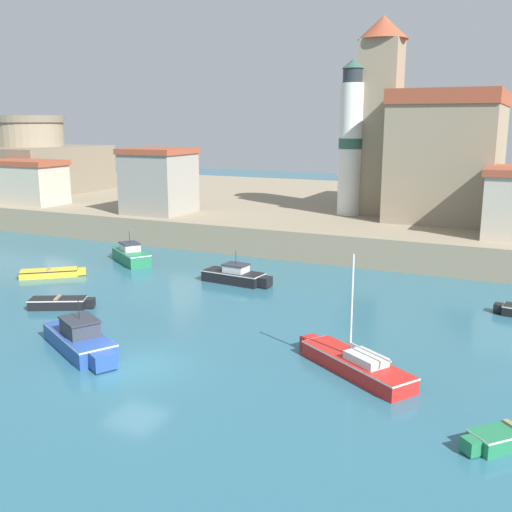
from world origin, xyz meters
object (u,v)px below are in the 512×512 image
lighthouse (351,141)px  motorboat_black_3 (236,276)px  motorboat_blue_4 (80,339)px  harbor_shed_far_end (26,182)px  church (441,148)px  sailboat_red_1 (355,363)px  harbor_shed_mid_row (159,181)px  dinghy_green_0 (512,435)px  dinghy_black_6 (60,303)px  motorboat_green_7 (130,255)px  dinghy_yellow_8 (51,273)px  fortress (32,163)px

lighthouse → motorboat_black_3: bearing=-97.5°
motorboat_black_3 → motorboat_blue_4: size_ratio=0.85×
harbor_shed_far_end → lighthouse: bearing=12.2°
church → motorboat_blue_4: bearing=-106.7°
church → harbor_shed_far_end: (-39.22, -10.50, -3.66)m
motorboat_blue_4 → church: 37.69m
sailboat_red_1 → lighthouse: lighthouse is taller
motorboat_black_3 → harbor_shed_mid_row: harbor_shed_mid_row is taller
dinghy_green_0 → dinghy_black_6: 24.85m
church → harbor_shed_mid_row: size_ratio=2.92×
sailboat_red_1 → motorboat_green_7: sailboat_red_1 is taller
motorboat_green_7 → lighthouse: 21.81m
sailboat_red_1 → dinghy_black_6: (-17.97, 1.62, -0.11)m
motorboat_black_3 → dinghy_black_6: size_ratio=1.35×
motorboat_black_3 → lighthouse: (2.36, 17.84, 8.37)m
dinghy_green_0 → lighthouse: 36.64m
dinghy_black_6 → harbor_shed_far_end: harbor_shed_far_end is taller
dinghy_yellow_8 → harbor_shed_far_end: (-17.26, 14.93, 4.27)m
motorboat_green_7 → fortress: size_ratio=0.36×
motorboat_blue_4 → dinghy_yellow_8: size_ratio=1.44×
motorboat_blue_4 → harbor_shed_far_end: 38.11m
motorboat_black_3 → harbor_shed_far_end: 31.85m
sailboat_red_1 → fortress: 58.04m
dinghy_yellow_8 → church: bearing=49.2°
church → harbor_shed_mid_row: 25.47m
motorboat_green_7 → dinghy_yellow_8: size_ratio=1.23×
motorboat_blue_4 → church: bearing=73.3°
motorboat_blue_4 → dinghy_yellow_8: (-11.35, 9.93, -0.31)m
motorboat_black_3 → dinghy_yellow_8: (-12.38, -4.00, -0.22)m
motorboat_green_7 → harbor_shed_mid_row: size_ratio=0.85×
dinghy_green_0 → motorboat_black_3: bearing=141.0°
motorboat_black_3 → fortress: (-37.64, 19.85, 5.11)m
dinghy_black_6 → dinghy_yellow_8: bearing=137.5°
church → fortress: bearing=-178.1°
church → fortress: church is taller
sailboat_red_1 → fortress: size_ratio=0.43×
dinghy_yellow_8 → lighthouse: (14.74, 21.84, 8.59)m
lighthouse → church: bearing=26.4°
motorboat_green_7 → lighthouse: bearing=52.4°
dinghy_black_6 → dinghy_yellow_8: (-5.74, 5.27, -0.05)m
dinghy_black_6 → church: bearing=62.1°
dinghy_black_6 → sailboat_red_1: bearing=-5.1°
dinghy_green_0 → motorboat_black_3: (-17.68, 14.32, 0.17)m
motorboat_green_7 → lighthouse: (12.33, 15.98, 8.27)m
dinghy_black_6 → harbor_shed_mid_row: (-7.00, 20.64, 4.94)m
sailboat_red_1 → fortress: fortress is taller
motorboat_black_3 → dinghy_black_6: 11.40m
dinghy_black_6 → lighthouse: 29.81m
dinghy_green_0 → harbor_shed_far_end: 53.81m
dinghy_yellow_8 → lighthouse: size_ratio=0.30×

